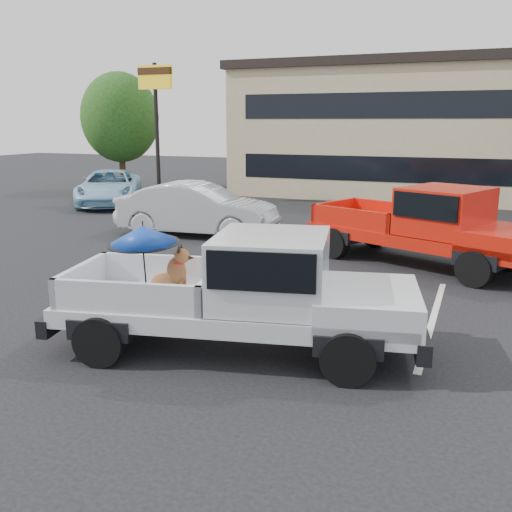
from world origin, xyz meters
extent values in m
plane|color=black|center=(0.00, 0.00, 0.00)|extent=(90.00, 90.00, 0.00)
cube|color=silver|center=(-3.00, 2.00, 0.00)|extent=(0.12, 5.00, 0.01)
cube|color=silver|center=(3.00, 2.00, 0.00)|extent=(0.12, 5.00, 0.01)
cube|color=tan|center=(2.00, 21.00, 3.00)|extent=(20.00, 8.00, 6.00)
cube|color=black|center=(2.00, 21.00, 6.10)|extent=(20.40, 8.40, 0.40)
cube|color=black|center=(2.00, 17.02, 1.50)|extent=(18.00, 0.08, 1.10)
cube|color=black|center=(2.00, 17.02, 4.20)|extent=(18.00, 0.08, 1.10)
cylinder|color=black|center=(-10.00, 14.00, 3.00)|extent=(0.18, 0.18, 6.00)
cube|color=yellow|center=(-10.00, 14.00, 5.40)|extent=(1.60, 0.18, 1.00)
cube|color=#381E0C|center=(-10.00, 14.00, 5.65)|extent=(1.60, 0.22, 0.30)
cylinder|color=#332114|center=(-14.00, 17.00, 1.21)|extent=(0.32, 0.32, 2.42)
ellipsoid|color=#194012|center=(-14.00, 17.00, 3.74)|extent=(3.96, 3.96, 4.55)
cylinder|color=black|center=(-1.39, -1.90, 0.38)|extent=(0.80, 0.43, 0.76)
cylinder|color=black|center=(-1.76, -0.09, 0.38)|extent=(0.80, 0.43, 0.76)
cylinder|color=black|center=(2.14, -1.17, 0.38)|extent=(0.80, 0.43, 0.76)
cylinder|color=black|center=(1.76, 0.63, 0.38)|extent=(0.80, 0.43, 0.76)
cube|color=silver|center=(0.24, -0.62, 0.67)|extent=(5.67, 2.97, 0.28)
cube|color=silver|center=(2.19, -0.22, 0.88)|extent=(1.86, 2.18, 0.46)
cube|color=black|center=(2.93, -0.07, 0.50)|extent=(0.59, 1.96, 0.30)
cube|color=black|center=(-2.46, -1.18, 0.50)|extent=(0.57, 1.96, 0.28)
cube|color=silver|center=(0.77, -0.51, 1.35)|extent=(1.99, 2.14, 1.05)
cube|color=black|center=(0.77, -0.51, 1.55)|extent=(1.86, 2.20, 0.55)
cube|color=black|center=(-1.18, -0.91, 0.73)|extent=(2.62, 2.27, 0.10)
cube|color=silver|center=(-1.36, -0.06, 1.03)|extent=(2.27, 0.56, 0.50)
cube|color=silver|center=(-1.01, -1.77, 1.03)|extent=(2.27, 0.56, 0.50)
cube|color=silver|center=(-2.26, -1.14, 1.03)|extent=(0.47, 1.82, 0.50)
cube|color=silver|center=(-0.11, -0.69, 1.03)|extent=(0.47, 1.82, 0.50)
ellipsoid|color=brown|center=(-1.01, -0.60, 0.95)|extent=(0.59, 0.52, 0.34)
cylinder|color=brown|center=(-0.72, -0.63, 0.91)|extent=(0.08, 0.08, 0.26)
cylinder|color=brown|center=(-0.76, -0.46, 0.91)|extent=(0.08, 0.08, 0.26)
ellipsoid|color=brown|center=(-0.84, -0.56, 1.17)|extent=(0.38, 0.35, 0.46)
cylinder|color=red|center=(-0.81, -0.56, 1.32)|extent=(0.23, 0.23, 0.04)
sphere|color=brown|center=(-0.74, -0.54, 1.42)|extent=(0.25, 0.25, 0.25)
cone|color=black|center=(-0.60, -0.51, 1.40)|extent=(0.19, 0.15, 0.12)
cone|color=black|center=(-0.75, -0.61, 1.55)|extent=(0.09, 0.09, 0.13)
cone|color=black|center=(-0.77, -0.48, 1.55)|extent=(0.09, 0.09, 0.13)
cylinder|color=brown|center=(-1.20, -0.64, 0.84)|extent=(0.31, 0.05, 0.10)
cylinder|color=black|center=(-1.07, -1.11, 1.31)|extent=(0.02, 0.10, 1.05)
cone|color=#1238A1|center=(-1.07, -1.11, 1.85)|extent=(1.10, 1.12, 0.36)
cylinder|color=black|center=(-1.07, -1.11, 2.01)|extent=(0.02, 0.02, 0.10)
cylinder|color=black|center=(-1.07, -1.11, 1.72)|extent=(1.10, 1.10, 0.09)
cylinder|color=black|center=(0.12, 6.07, 0.40)|extent=(0.86, 0.59, 0.81)
cylinder|color=black|center=(0.88, 7.86, 0.40)|extent=(0.86, 0.59, 0.81)
cylinder|color=black|center=(3.63, 4.57, 0.40)|extent=(0.86, 0.59, 0.81)
cylinder|color=black|center=(4.39, 6.36, 0.40)|extent=(0.86, 0.59, 0.81)
cube|color=red|center=(2.30, 6.19, 0.71)|extent=(6.05, 4.12, 0.30)
cube|color=red|center=(4.25, 5.36, 0.93)|extent=(2.26, 2.50, 0.49)
cube|color=black|center=(-0.38, 7.34, 0.53)|extent=(0.99, 1.99, 0.30)
cube|color=red|center=(2.84, 5.96, 1.43)|extent=(2.37, 2.48, 1.11)
cube|color=black|center=(2.84, 5.96, 1.64)|extent=(2.27, 2.52, 0.58)
cube|color=black|center=(0.89, 6.80, 0.77)|extent=(3.01, 2.75, 0.11)
cube|color=red|center=(1.25, 7.64, 1.09)|extent=(2.28, 1.06, 0.53)
cube|color=red|center=(0.53, 5.95, 1.09)|extent=(2.28, 1.06, 0.53)
cube|color=red|center=(-0.18, 7.25, 1.09)|extent=(0.86, 1.84, 0.53)
cube|color=red|center=(1.96, 6.34, 1.09)|extent=(0.86, 1.84, 0.53)
imported|color=#B8BAC0|center=(-4.68, 7.52, 0.83)|extent=(5.16, 2.17, 1.66)
imported|color=#96C4E0|center=(-11.42, 12.25, 0.74)|extent=(4.81, 5.87, 1.49)
camera|label=1|loc=(3.66, -8.34, 3.52)|focal=40.00mm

